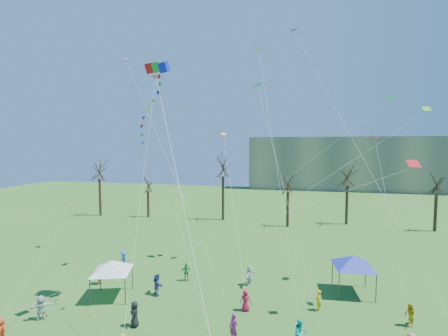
% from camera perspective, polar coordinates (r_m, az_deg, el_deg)
% --- Properties ---
extents(distant_building, '(60.00, 14.00, 15.00)m').
position_cam_1_polar(distant_building, '(97.98, 22.86, 0.82)').
color(distant_building, gray).
rests_on(distant_building, ground).
extents(bare_tree_row, '(68.44, 9.39, 11.47)m').
position_cam_1_polar(bare_tree_row, '(50.03, 11.41, -2.00)').
color(bare_tree_row, black).
rests_on(bare_tree_row, ground).
extents(big_box_kite, '(5.29, 7.28, 22.11)m').
position_cam_1_polar(big_box_kite, '(23.60, -13.49, 7.80)').
color(big_box_kite, red).
rests_on(big_box_kite, ground).
extents(canopy_tent_white, '(3.92, 3.92, 3.08)m').
position_cam_1_polar(canopy_tent_white, '(28.20, -19.84, -16.51)').
color(canopy_tent_white, '#3F3F44').
rests_on(canopy_tent_white, ground).
extents(canopy_tent_blue, '(4.33, 4.33, 3.25)m').
position_cam_1_polar(canopy_tent_blue, '(29.37, 22.59, -15.45)').
color(canopy_tent_blue, '#3F3F44').
rests_on(canopy_tent_blue, ground).
extents(festival_crowd, '(27.33, 14.22, 1.82)m').
position_cam_1_polar(festival_crowd, '(24.61, -3.44, -23.94)').
color(festival_crowd, red).
rests_on(festival_crowd, ground).
extents(small_kites_aloft, '(28.91, 17.30, 34.47)m').
position_cam_1_polar(small_kites_aloft, '(25.94, 4.03, 7.99)').
color(small_kites_aloft, '#E2590B').
rests_on(small_kites_aloft, ground).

